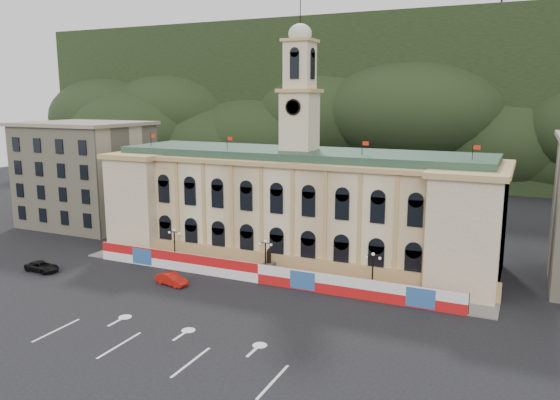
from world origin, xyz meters
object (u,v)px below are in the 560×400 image
at_px(statue, 269,267).
at_px(red_sedan, 172,279).
at_px(lamp_center, 265,255).
at_px(black_suv, 42,267).

relative_size(statue, red_sedan, 0.79).
bearing_deg(statue, red_sedan, -139.56).
xyz_separation_m(lamp_center, black_suv, (-28.38, -9.94, -2.40)).
height_order(statue, lamp_center, lamp_center).
xyz_separation_m(red_sedan, black_suv, (-18.89, -2.86, -0.06)).
distance_m(lamp_center, black_suv, 30.17).
bearing_deg(lamp_center, red_sedan, -143.25).
distance_m(red_sedan, black_suv, 19.11).
xyz_separation_m(statue, lamp_center, (0.00, -1.00, 1.89)).
bearing_deg(black_suv, red_sedan, -78.80).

